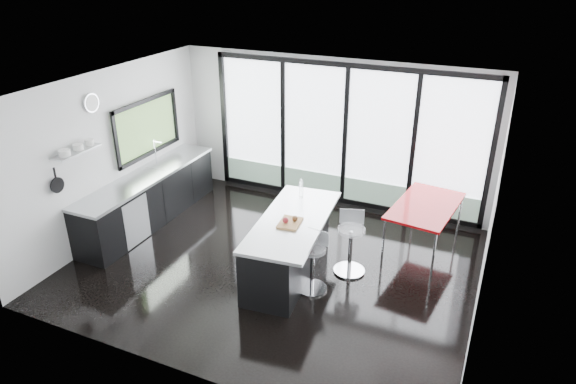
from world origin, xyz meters
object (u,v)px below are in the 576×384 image
at_px(bar_stool_far, 350,250).
at_px(red_table, 423,228).
at_px(island, 288,244).
at_px(bar_stool_near, 312,269).

relative_size(bar_stool_far, red_table, 0.49).
bearing_deg(red_table, island, -140.61).
height_order(bar_stool_near, red_table, red_table).
xyz_separation_m(bar_stool_near, red_table, (1.25, 1.74, 0.06)).
bearing_deg(red_table, bar_stool_far, -129.15).
bearing_deg(island, bar_stool_far, 22.12).
xyz_separation_m(bar_stool_far, red_table, (0.89, 1.09, 0.03)).
xyz_separation_m(island, red_table, (1.76, 1.44, -0.05)).
distance_m(bar_stool_near, bar_stool_far, 0.75).
height_order(island, bar_stool_far, island).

